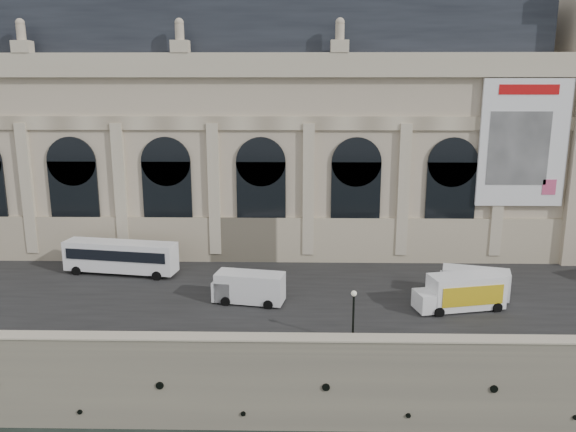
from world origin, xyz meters
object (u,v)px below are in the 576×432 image
bus_left (121,256)px  box_truck (461,292)px  van_b (246,287)px  lamp_right (353,317)px  van_c (471,283)px

bus_left → box_truck: 33.10m
box_truck → van_b: bearing=176.2°
van_b → box_truck: 18.57m
box_truck → lamp_right: bearing=-145.5°
van_b → box_truck: box_truck is taller
bus_left → lamp_right: lamp_right is taller
bus_left → box_truck: size_ratio=1.48×
bus_left → van_c: bus_left is taller
van_c → lamp_right: (-11.55, -9.70, 0.70)m
box_truck → lamp_right: (-9.84, -6.76, 0.53)m
lamp_right → van_b: bearing=137.4°
van_b → bus_left: bearing=150.9°
bus_left → van_b: bearing=-29.1°
bus_left → van_b: size_ratio=1.81×
bus_left → lamp_right: 26.96m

